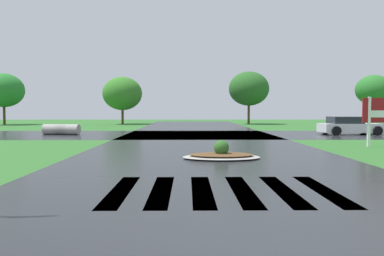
% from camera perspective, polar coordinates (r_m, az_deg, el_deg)
% --- Properties ---
extents(asphalt_roadway, '(10.37, 80.00, 0.01)m').
position_cam_1_polar(asphalt_roadway, '(14.75, 2.30, -4.14)').
color(asphalt_roadway, '#232628').
rests_on(asphalt_roadway, ground).
extents(asphalt_cross_road, '(90.00, 9.33, 0.01)m').
position_cam_1_polar(asphalt_cross_road, '(26.65, 0.95, -0.99)').
color(asphalt_cross_road, '#232628').
rests_on(asphalt_cross_road, ground).
extents(crosswalk_stripes, '(4.95, 3.33, 0.01)m').
position_cam_1_polar(crosswalk_stripes, '(8.49, 4.59, -9.40)').
color(crosswalk_stripes, white).
rests_on(crosswalk_stripes, ground).
extents(median_island, '(2.84, 1.74, 0.68)m').
position_cam_1_polar(median_island, '(13.80, 4.48, -4.06)').
color(median_island, '#9E9B93').
rests_on(median_island, ground).
extents(car_silver_hatch, '(4.26, 2.25, 1.27)m').
position_cam_1_polar(car_silver_hatch, '(28.92, 22.71, 0.28)').
color(car_silver_hatch, silver).
rests_on(car_silver_hatch, ground).
extents(drainage_pipe_stack, '(2.67, 1.12, 0.74)m').
position_cam_1_polar(drainage_pipe_stack, '(28.03, -19.18, -0.21)').
color(drainage_pipe_stack, '#9E9B93').
rests_on(drainage_pipe_stack, ground).
extents(background_treeline, '(48.33, 7.03, 6.28)m').
position_cam_1_polar(background_treeline, '(44.86, -1.29, 5.69)').
color(background_treeline, '#4C3823').
rests_on(background_treeline, ground).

